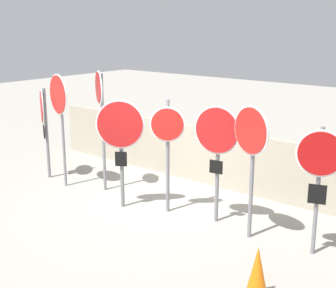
# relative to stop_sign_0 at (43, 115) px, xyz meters

# --- Properties ---
(ground_plane) EXTENTS (40.00, 40.00, 0.00)m
(ground_plane) POSITION_rel_stop_sign_0_xyz_m (3.16, 0.12, -1.51)
(ground_plane) COLOR gray
(fence_back) EXTENTS (9.33, 0.12, 1.30)m
(fence_back) POSITION_rel_stop_sign_0_xyz_m (3.16, 2.04, -0.86)
(fence_back) COLOR #A89E89
(fence_back) RESTS_ON ground
(stop_sign_0) EXTENTS (0.67, 0.46, 2.13)m
(stop_sign_0) POSITION_rel_stop_sign_0_xyz_m (0.00, 0.00, 0.00)
(stop_sign_0) COLOR slate
(stop_sign_0) RESTS_ON ground
(stop_sign_1) EXTENTS (0.86, 0.28, 2.53)m
(stop_sign_1) POSITION_rel_stop_sign_0_xyz_m (0.79, -0.14, 0.39)
(stop_sign_1) COLOR slate
(stop_sign_1) RESTS_ON ground
(stop_sign_2) EXTENTS (0.59, 0.41, 2.62)m
(stop_sign_2) POSITION_rel_stop_sign_0_xyz_m (1.66, 0.25, 0.42)
(stop_sign_2) COLOR slate
(stop_sign_2) RESTS_ON ground
(stop_sign_3) EXTENTS (0.81, 0.54, 2.18)m
(stop_sign_3) POSITION_rel_stop_sign_0_xyz_m (2.70, -0.22, 0.01)
(stop_sign_3) COLOR slate
(stop_sign_3) RESTS_ON ground
(stop_sign_4) EXTENTS (0.58, 0.38, 2.22)m
(stop_sign_4) POSITION_rel_stop_sign_0_xyz_m (3.55, 0.17, 0.01)
(stop_sign_4) COLOR slate
(stop_sign_4) RESTS_ON ground
(stop_sign_5) EXTENTS (0.87, 0.18, 2.19)m
(stop_sign_5) POSITION_rel_stop_sign_0_xyz_m (4.53, 0.36, 0.04)
(stop_sign_5) COLOR slate
(stop_sign_5) RESTS_ON ground
(stop_sign_6) EXTENTS (0.78, 0.32, 2.30)m
(stop_sign_6) POSITION_rel_stop_sign_0_xyz_m (5.32, 0.16, 0.16)
(stop_sign_6) COLOR slate
(stop_sign_6) RESTS_ON ground
(stop_sign_7) EXTENTS (0.71, 0.26, 2.08)m
(stop_sign_7) POSITION_rel_stop_sign_0_xyz_m (6.44, 0.27, -0.03)
(stop_sign_7) COLOR slate
(stop_sign_7) RESTS_ON ground
(traffic_cone_0) EXTENTS (0.36, 0.36, 0.73)m
(traffic_cone_0) POSITION_rel_stop_sign_0_xyz_m (6.31, -1.33, -1.15)
(traffic_cone_0) COLOR black
(traffic_cone_0) RESTS_ON ground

